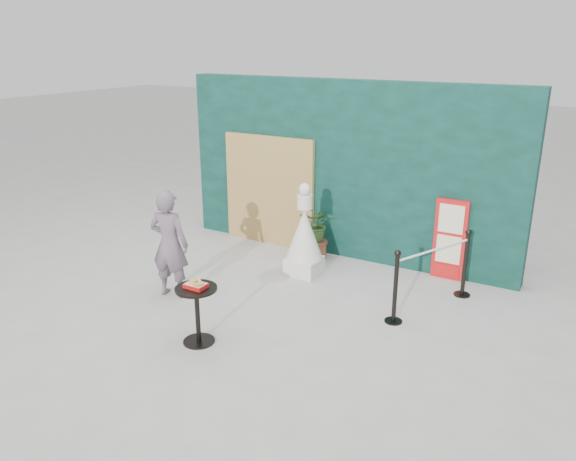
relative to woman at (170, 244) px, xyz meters
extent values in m
plane|color=#ADAAA5|center=(1.47, -0.31, -0.80)|extent=(60.00, 60.00, 0.00)
cube|color=black|center=(1.47, 2.84, 0.70)|extent=(6.00, 0.30, 3.00)
cube|color=tan|center=(0.07, 2.63, 0.20)|extent=(1.80, 0.08, 2.00)
imported|color=#665863|center=(0.00, 0.00, 0.00)|extent=(0.65, 0.49, 1.60)
cube|color=red|center=(3.37, 2.65, -0.15)|extent=(0.50, 0.06, 1.30)
cube|color=beige|center=(3.37, 2.61, 0.20)|extent=(0.38, 0.02, 0.45)
cube|color=beige|center=(3.37, 2.61, -0.30)|extent=(0.38, 0.02, 0.45)
cube|color=red|center=(3.37, 2.61, -0.65)|extent=(0.38, 0.02, 0.18)
cube|color=white|center=(1.32, 1.67, -0.66)|extent=(0.51, 0.51, 0.28)
cone|color=silver|center=(1.32, 1.67, -0.11)|extent=(0.59, 0.59, 0.83)
cylinder|color=silver|center=(1.32, 1.67, 0.41)|extent=(0.24, 0.24, 0.22)
sphere|color=silver|center=(1.32, 1.67, 0.62)|extent=(0.18, 0.18, 0.18)
cylinder|color=black|center=(1.20, -0.90, -0.79)|extent=(0.40, 0.40, 0.02)
cylinder|color=black|center=(1.20, -0.90, -0.44)|extent=(0.06, 0.06, 0.72)
cylinder|color=black|center=(1.20, -0.90, -0.07)|extent=(0.52, 0.52, 0.03)
cube|color=red|center=(1.20, -0.90, -0.03)|extent=(0.26, 0.19, 0.05)
cube|color=#E91F41|center=(1.20, -0.90, 0.00)|extent=(0.24, 0.17, 0.00)
cube|color=gold|center=(1.16, -0.89, 0.02)|extent=(0.15, 0.14, 0.02)
cube|color=gold|center=(1.25, -0.92, 0.02)|extent=(0.13, 0.13, 0.02)
cone|color=#F8FF43|center=(1.22, -0.85, 0.03)|extent=(0.06, 0.06, 0.06)
cylinder|color=#975331|center=(1.19, 2.37, -0.66)|extent=(0.33, 0.33, 0.28)
cylinder|color=brown|center=(1.19, 2.37, -0.50)|extent=(0.37, 0.37, 0.05)
imported|color=#2E5022|center=(1.19, 2.37, -0.17)|extent=(0.55, 0.48, 0.61)
cylinder|color=black|center=(3.14, 0.83, -0.79)|extent=(0.24, 0.24, 0.02)
cylinder|color=black|center=(3.14, 0.83, -0.32)|extent=(0.06, 0.06, 0.96)
sphere|color=black|center=(3.14, 0.83, 0.19)|extent=(0.09, 0.09, 0.09)
cylinder|color=black|center=(3.74, 2.13, -0.79)|extent=(0.24, 0.24, 0.02)
cylinder|color=black|center=(3.74, 2.13, -0.32)|extent=(0.06, 0.06, 0.96)
sphere|color=black|center=(3.74, 2.13, 0.19)|extent=(0.09, 0.09, 0.09)
cylinder|color=white|center=(3.44, 1.48, 0.08)|extent=(0.63, 1.31, 0.03)
camera|label=1|loc=(5.28, -5.73, 2.82)|focal=35.00mm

